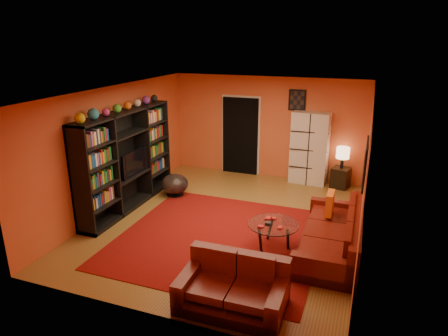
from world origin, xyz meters
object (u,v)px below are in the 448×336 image
(sofa, at_px, (336,236))
(table_lamp, at_px, (343,153))
(loveseat, at_px, (234,286))
(bowl_chair, at_px, (175,184))
(coffee_table, at_px, (273,226))
(storage_cabinet, at_px, (309,148))
(tv, at_px, (131,162))
(entertainment_unit, at_px, (127,160))
(side_table, at_px, (340,178))

(sofa, distance_m, table_lamp, 3.22)
(sofa, xyz_separation_m, loveseat, (-1.18, -2.01, 0.00))
(bowl_chair, distance_m, table_lamp, 4.08)
(coffee_table, xyz_separation_m, storage_cabinet, (0.06, 3.49, 0.50))
(tv, distance_m, sofa, 4.45)
(entertainment_unit, distance_m, sofa, 4.50)
(loveseat, height_order, coffee_table, loveseat)
(sofa, distance_m, side_table, 3.17)
(bowl_chair, bearing_deg, table_lamp, 27.49)
(tv, relative_size, sofa, 0.38)
(loveseat, bearing_deg, side_table, -11.84)
(bowl_chair, height_order, table_lamp, table_lamp)
(coffee_table, bearing_deg, loveseat, -94.36)
(tv, distance_m, coffee_table, 3.45)
(entertainment_unit, height_order, table_lamp, entertainment_unit)
(tv, bearing_deg, side_table, -57.45)
(tv, xyz_separation_m, table_lamp, (4.19, 2.67, -0.11))
(loveseat, relative_size, side_table, 2.93)
(sofa, relative_size, coffee_table, 2.73)
(tv, distance_m, bowl_chair, 1.24)
(tv, relative_size, loveseat, 0.62)
(sofa, height_order, side_table, sofa)
(bowl_chair, bearing_deg, sofa, -19.08)
(entertainment_unit, xyz_separation_m, table_lamp, (4.24, 2.75, -0.18))
(entertainment_unit, xyz_separation_m, tv, (0.05, 0.08, -0.07))
(loveseat, bearing_deg, table_lamp, -11.84)
(entertainment_unit, relative_size, side_table, 6.00)
(storage_cabinet, bearing_deg, sofa, -68.69)
(sofa, bearing_deg, table_lamp, 92.62)
(tv, height_order, storage_cabinet, storage_cabinet)
(side_table, bearing_deg, sofa, -86.71)
(entertainment_unit, height_order, loveseat, entertainment_unit)
(coffee_table, bearing_deg, entertainment_unit, 168.47)
(bowl_chair, bearing_deg, loveseat, -52.06)
(entertainment_unit, distance_m, bowl_chair, 1.35)
(sofa, bearing_deg, tv, 172.92)
(entertainment_unit, distance_m, side_table, 5.11)
(coffee_table, bearing_deg, tv, 167.01)
(loveseat, distance_m, table_lamp, 5.30)
(sofa, height_order, table_lamp, table_lamp)
(sofa, distance_m, coffee_table, 1.09)
(entertainment_unit, xyz_separation_m, sofa, (4.42, -0.41, -0.77))
(loveseat, bearing_deg, bowl_chair, 37.06)
(entertainment_unit, height_order, tv, entertainment_unit)
(loveseat, bearing_deg, coffee_table, -5.25)
(coffee_table, relative_size, side_table, 1.79)
(entertainment_unit, relative_size, sofa, 1.23)
(coffee_table, distance_m, table_lamp, 3.58)
(tv, height_order, loveseat, tv)
(entertainment_unit, distance_m, loveseat, 4.11)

